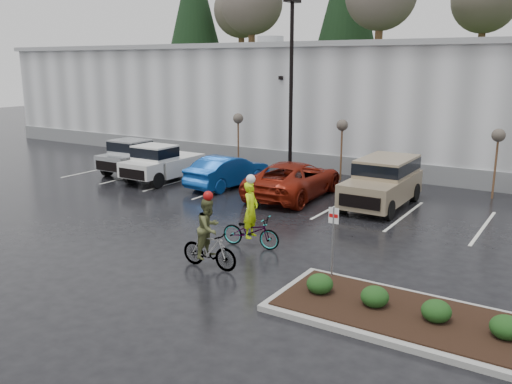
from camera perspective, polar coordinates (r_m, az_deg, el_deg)
The scene contains 21 objects.
ground at distance 17.35m, azimuth -3.93°, elevation -7.01°, with size 120.00×120.00×0.00m, color black.
warehouse at distance 36.46m, azimuth 16.99°, elevation 9.12°, with size 60.50×15.50×7.20m.
wooded_ridge at distance 58.97m, azimuth 23.03°, elevation 9.47°, with size 80.00×25.00×6.00m, color #253817.
lamppost at distance 28.56m, azimuth 3.74°, elevation 12.71°, with size 0.50×1.00×9.22m.
sapling_west at distance 31.66m, azimuth -1.90°, elevation 7.44°, with size 0.60×0.60×3.20m.
sapling_mid at distance 28.56m, azimuth 9.05°, elevation 6.62°, with size 0.60×0.60×3.20m.
sapling_east at distance 26.56m, azimuth 24.14°, elevation 5.10°, with size 0.60×0.60×3.20m.
curb_island at distance 13.75m, azimuth 18.35°, elevation -13.08°, with size 8.00×3.00×0.15m, color gray.
mulch_bed at distance 13.71m, azimuth 18.38°, elevation -12.72°, with size 7.60×2.60×0.04m, color black.
shrub_a at distance 14.49m, azimuth 6.74°, elevation -9.58°, with size 0.70×0.70×0.52m, color #1A3613.
shrub_b at distance 13.97m, azimuth 12.39°, elevation -10.71°, with size 0.70×0.70×0.52m, color #1A3613.
shrub_c at distance 13.61m, azimuth 18.45°, elevation -11.80°, with size 0.70×0.70×0.52m, color #1A3613.
shrub_d at distance 13.40m, azimuth 24.83°, elevation -12.80°, with size 0.70×0.70×0.52m, color #1A3613.
fire_lane_sign at distance 15.24m, azimuth 8.11°, elevation -4.45°, with size 0.30×0.05×2.20m.
pickup_silver at distance 31.20m, azimuth -11.91°, elevation 3.83°, with size 2.10×5.20×1.96m, color #B2B6BA, non-canonical shape.
pickup_white at distance 28.91m, azimuth -9.35°, elevation 3.19°, with size 2.10×5.20×1.96m, color silver, non-canonical shape.
car_blue at distance 27.00m, azimuth -2.98°, elevation 2.21°, with size 1.67×4.78×1.58m, color #0E429C.
car_red at distance 24.96m, azimuth 4.04°, elevation 1.35°, with size 2.75×5.96×1.66m, color maroon.
suv_tan at distance 23.79m, azimuth 13.09°, elevation 0.92°, with size 2.20×5.10×2.06m, color gray, non-canonical shape.
cyclist_hivis at distance 18.14m, azimuth -0.54°, elevation -3.50°, with size 2.13×0.98×2.49m.
cyclist_olive at distance 16.33m, azimuth -4.96°, elevation -5.12°, with size 1.86×0.90×2.40m.
Camera 1 is at (9.62, -13.10, 6.07)m, focal length 38.00 mm.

